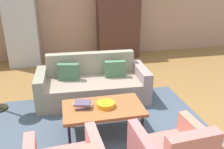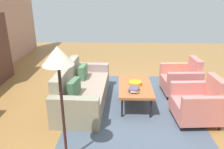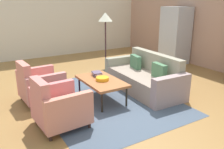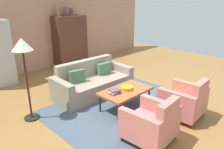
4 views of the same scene
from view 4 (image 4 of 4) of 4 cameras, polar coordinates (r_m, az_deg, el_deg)
ground_plane at (r=5.57m, az=2.65°, el=-6.56°), size 11.76×11.76×0.00m
wall_back at (r=8.06m, az=-17.62°, el=11.25°), size 9.80×0.12×2.80m
area_rug at (r=5.23m, az=3.01°, el=-8.35°), size 3.40×2.60×0.01m
couch at (r=5.86m, az=-5.21°, el=-2.16°), size 2.13×0.98×0.86m
coffee_table at (r=5.02m, az=3.51°, el=-4.41°), size 1.20×0.70×0.45m
armchair_left at (r=4.01m, az=10.49°, el=-12.57°), size 0.85×0.85×0.88m
armchair_right at (r=4.94m, az=18.54°, el=-6.81°), size 0.85×0.85×0.88m
fruit_bowl at (r=5.02m, az=3.84°, el=-3.52°), size 0.27×0.27×0.07m
book_stack at (r=4.82m, az=0.71°, el=-4.37°), size 0.27×0.24×0.09m
cabinet at (r=8.30m, az=-10.75°, el=8.53°), size 1.20×0.51×1.80m
vase_tall at (r=7.94m, az=-13.69°, el=15.68°), size 0.13×0.13×0.35m
vase_round at (r=8.08m, az=-12.12°, el=15.68°), size 0.12×0.12×0.30m
vase_small at (r=8.22m, az=-10.61°, el=15.71°), size 0.14×0.14×0.27m
floor_lamp at (r=4.57m, az=-22.08°, el=5.35°), size 0.40×0.40×1.72m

